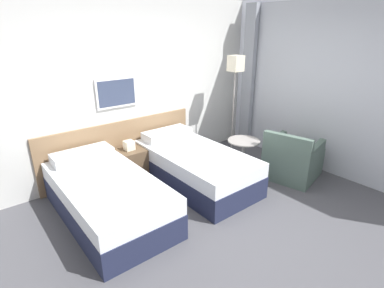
% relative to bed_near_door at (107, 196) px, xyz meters
% --- Properties ---
extents(ground_plane, '(16.00, 16.00, 0.00)m').
position_rel_bed_near_door_xyz_m(ground_plane, '(1.04, -1.15, -0.27)').
color(ground_plane, '#47474C').
extents(wall_headboard, '(10.00, 0.10, 2.70)m').
position_rel_bed_near_door_xyz_m(wall_headboard, '(1.02, 1.03, 1.03)').
color(wall_headboard, silver).
rests_on(wall_headboard, ground_plane).
extents(wall_window, '(0.21, 4.65, 2.70)m').
position_rel_bed_near_door_xyz_m(wall_window, '(3.38, -1.22, 1.07)').
color(wall_window, white).
rests_on(wall_window, ground_plane).
extents(bed_near_door, '(1.00, 1.95, 0.66)m').
position_rel_bed_near_door_xyz_m(bed_near_door, '(0.00, 0.00, 0.00)').
color(bed_near_door, '#1E233D').
rests_on(bed_near_door, ground_plane).
extents(bed_near_window, '(1.00, 1.95, 0.66)m').
position_rel_bed_near_door_xyz_m(bed_near_window, '(1.41, 0.00, 0.00)').
color(bed_near_window, '#1E233D').
rests_on(bed_near_window, ground_plane).
extents(nightstand, '(0.43, 0.42, 0.64)m').
position_rel_bed_near_door_xyz_m(nightstand, '(0.70, 0.71, -0.02)').
color(nightstand, brown).
rests_on(nightstand, ground_plane).
extents(floor_lamp, '(0.24, 0.24, 1.80)m').
position_rel_bed_near_door_xyz_m(floor_lamp, '(2.65, 0.42, 1.22)').
color(floor_lamp, '#9E9993').
rests_on(floor_lamp, ground_plane).
extents(side_table, '(0.51, 0.51, 0.56)m').
position_rel_bed_near_door_xyz_m(side_table, '(2.24, -0.23, 0.12)').
color(side_table, gray).
rests_on(side_table, ground_plane).
extents(armchair, '(0.95, 0.89, 0.79)m').
position_rel_bed_near_door_xyz_m(armchair, '(2.73, -0.83, -0.00)').
color(armchair, '#4C6056').
rests_on(armchair, ground_plane).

